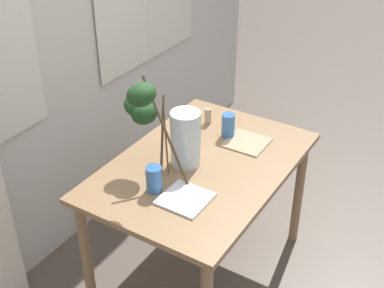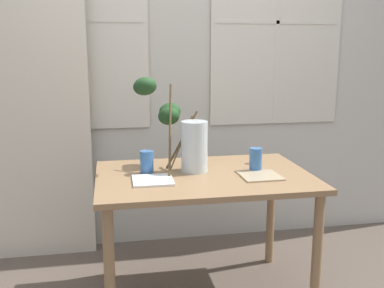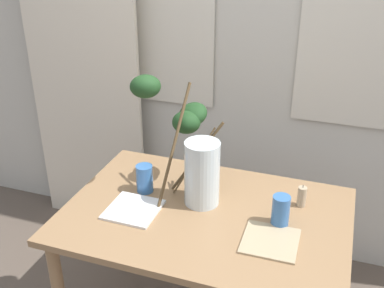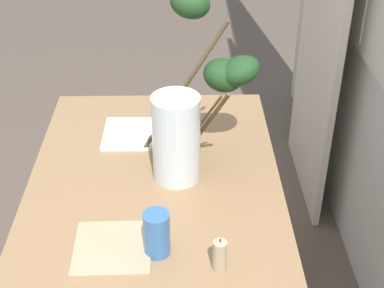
{
  "view_description": "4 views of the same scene",
  "coord_description": "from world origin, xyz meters",
  "px_view_note": "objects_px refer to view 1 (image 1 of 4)",
  "views": [
    {
      "loc": [
        -1.91,
        -1.13,
        2.25
      ],
      "look_at": [
        -0.07,
        0.02,
        0.91
      ],
      "focal_mm": 48.94,
      "sensor_mm": 36.0,
      "label": 1
    },
    {
      "loc": [
        -0.51,
        -2.42,
        1.46
      ],
      "look_at": [
        -0.05,
        0.1,
        0.91
      ],
      "focal_mm": 42.21,
      "sensor_mm": 36.0,
      "label": 2
    },
    {
      "loc": [
        0.49,
        -1.57,
        1.9
      ],
      "look_at": [
        -0.1,
        0.1,
        1.02
      ],
      "focal_mm": 43.35,
      "sensor_mm": 36.0,
      "label": 3
    },
    {
      "loc": [
        1.47,
        0.09,
        1.87
      ],
      "look_at": [
        -0.08,
        0.12,
        0.86
      ],
      "focal_mm": 53.13,
      "sensor_mm": 36.0,
      "label": 4
    }
  ],
  "objects_px": {
    "dining_table": "(202,179)",
    "plate_square_left": "(185,199)",
    "vase_with_branches": "(170,129)",
    "plate_square_right": "(247,142)",
    "drinking_glass_blue_right": "(228,125)",
    "pillar_candle": "(208,116)",
    "drinking_glass_blue_left": "(154,179)"
  },
  "relations": [
    {
      "from": "dining_table",
      "to": "plate_square_left",
      "type": "distance_m",
      "value": 0.33
    },
    {
      "from": "vase_with_branches",
      "to": "plate_square_right",
      "type": "bearing_deg",
      "value": -29.33
    },
    {
      "from": "vase_with_branches",
      "to": "plate_square_left",
      "type": "height_order",
      "value": "vase_with_branches"
    },
    {
      "from": "vase_with_branches",
      "to": "plate_square_left",
      "type": "xyz_separation_m",
      "value": [
        -0.19,
        -0.21,
        -0.21
      ]
    },
    {
      "from": "drinking_glass_blue_right",
      "to": "pillar_candle",
      "type": "height_order",
      "value": "drinking_glass_blue_right"
    },
    {
      "from": "pillar_candle",
      "to": "drinking_glass_blue_left",
      "type": "bearing_deg",
      "value": -170.7
    },
    {
      "from": "drinking_glass_blue_left",
      "to": "dining_table",
      "type": "bearing_deg",
      "value": -13.13
    },
    {
      "from": "drinking_glass_blue_right",
      "to": "plate_square_left",
      "type": "bearing_deg",
      "value": -169.91
    },
    {
      "from": "plate_square_right",
      "to": "dining_table",
      "type": "bearing_deg",
      "value": 160.51
    },
    {
      "from": "dining_table",
      "to": "plate_square_left",
      "type": "bearing_deg",
      "value": -163.49
    },
    {
      "from": "dining_table",
      "to": "drinking_glass_blue_left",
      "type": "distance_m",
      "value": 0.36
    },
    {
      "from": "plate_square_right",
      "to": "drinking_glass_blue_left",
      "type": "bearing_deg",
      "value": 163.73
    },
    {
      "from": "dining_table",
      "to": "pillar_candle",
      "type": "distance_m",
      "value": 0.45
    },
    {
      "from": "vase_with_branches",
      "to": "drinking_glass_blue_left",
      "type": "distance_m",
      "value": 0.27
    },
    {
      "from": "plate_square_left",
      "to": "plate_square_right",
      "type": "relative_size",
      "value": 1.01
    },
    {
      "from": "vase_with_branches",
      "to": "plate_square_right",
      "type": "relative_size",
      "value": 2.64
    },
    {
      "from": "plate_square_right",
      "to": "pillar_candle",
      "type": "xyz_separation_m",
      "value": [
        0.08,
        0.29,
        0.04
      ]
    },
    {
      "from": "vase_with_branches",
      "to": "pillar_candle",
      "type": "distance_m",
      "value": 0.52
    },
    {
      "from": "drinking_glass_blue_left",
      "to": "plate_square_right",
      "type": "xyz_separation_m",
      "value": [
        0.61,
        -0.18,
        -0.06
      ]
    },
    {
      "from": "plate_square_right",
      "to": "pillar_candle",
      "type": "distance_m",
      "value": 0.31
    },
    {
      "from": "dining_table",
      "to": "drinking_glass_blue_right",
      "type": "distance_m",
      "value": 0.35
    },
    {
      "from": "dining_table",
      "to": "vase_with_branches",
      "type": "bearing_deg",
      "value": 130.95
    },
    {
      "from": "pillar_candle",
      "to": "plate_square_left",
      "type": "bearing_deg",
      "value": -157.82
    },
    {
      "from": "dining_table",
      "to": "vase_with_branches",
      "type": "xyz_separation_m",
      "value": [
        -0.11,
        0.12,
        0.32
      ]
    },
    {
      "from": "dining_table",
      "to": "plate_square_left",
      "type": "relative_size",
      "value": 5.58
    },
    {
      "from": "plate_square_left",
      "to": "pillar_candle",
      "type": "distance_m",
      "value": 0.73
    },
    {
      "from": "drinking_glass_blue_right",
      "to": "plate_square_right",
      "type": "distance_m",
      "value": 0.14
    },
    {
      "from": "vase_with_branches",
      "to": "drinking_glass_blue_left",
      "type": "height_order",
      "value": "vase_with_branches"
    },
    {
      "from": "plate_square_left",
      "to": "plate_square_right",
      "type": "distance_m",
      "value": 0.6
    },
    {
      "from": "dining_table",
      "to": "pillar_candle",
      "type": "relative_size",
      "value": 11.49
    },
    {
      "from": "plate_square_left",
      "to": "vase_with_branches",
      "type": "bearing_deg",
      "value": 47.3
    },
    {
      "from": "drinking_glass_blue_left",
      "to": "plate_square_right",
      "type": "bearing_deg",
      "value": -16.27
    }
  ]
}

